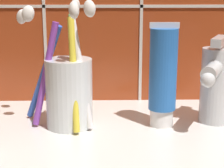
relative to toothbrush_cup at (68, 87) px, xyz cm
name	(u,v)px	position (x,y,z in cm)	size (l,w,h in cm)	color
sink_counter	(140,144)	(9.77, -4.36, -6.76)	(64.76, 34.91, 2.00)	silver
toothbrush_cup	(68,87)	(0.00, 0.00, 0.00)	(12.47, 12.74, 18.02)	silver
toothpaste_tube	(163,76)	(13.25, -0.11, 1.52)	(4.04, 3.85, 14.69)	white
sink_faucet	(216,82)	(21.07, 0.83, 0.32)	(6.41, 10.32, 12.51)	silver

